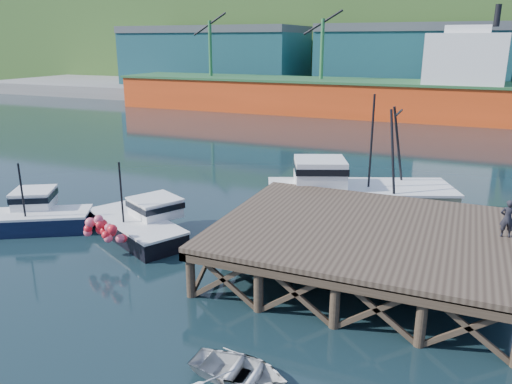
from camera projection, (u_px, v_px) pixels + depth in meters
The scene contains 12 objects.
ground at pixel (245, 252), 23.63m from camera, with size 300.00×300.00×0.00m, color black.
wharf at pixel (363, 232), 20.86m from camera, with size 12.00×10.00×2.62m.
far_quay at pixel (412, 94), 85.08m from camera, with size 160.00×40.00×2.00m, color gray.
warehouse_left at pixel (215, 59), 92.09m from camera, with size 32.00×16.00×9.00m, color #184C50.
warehouse_mid at pixel (412, 62), 79.08m from camera, with size 28.00×16.00×9.00m, color #184C50.
cargo_ship at pixel (331, 89), 68.15m from camera, with size 55.50×10.00×13.75m.
hillside at pixel (432, 35), 108.64m from camera, with size 220.00×50.00×22.00m, color #2D511E.
boat_navy at pixel (31, 215), 26.38m from camera, with size 6.36×4.94×3.80m.
boat_black at pixel (141, 222), 25.41m from camera, with size 6.89×5.83×4.03m.
trawler at pixel (356, 191), 28.29m from camera, with size 10.94×7.29×6.91m.
dinghy at pixel (239, 371), 14.64m from camera, with size 2.16×3.02×0.63m, color silver.
dockworker at pixel (507, 218), 19.64m from camera, with size 0.56×0.37×1.54m, color black.
Camera 1 is at (8.95, -19.87, 9.58)m, focal length 35.00 mm.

